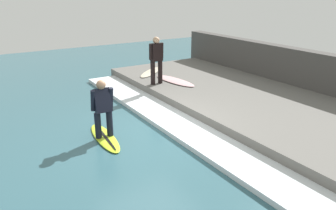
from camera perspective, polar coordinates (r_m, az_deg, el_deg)
name	(u,v)px	position (r m, az deg, el deg)	size (l,w,h in m)	color
ground_plane	(148,135)	(8.51, -3.58, -5.20)	(28.00, 28.00, 0.00)	#335B66
concrete_ledge	(252,103)	(10.59, 14.34, 0.33)	(4.40, 11.97, 0.35)	#66635E
back_wall	(304,73)	(12.26, 22.62, 5.10)	(0.50, 12.57, 1.60)	#474442
wave_foam_crest	(179,125)	(8.94, 1.87, -3.46)	(1.11, 11.37, 0.12)	silver
surfboard_riding	(105,137)	(8.43, -10.95, -5.56)	(0.60, 1.91, 0.07)	#BFE02D
surfer_riding	(103,106)	(8.11, -11.33, -0.16)	(0.56, 0.45, 1.47)	black
surfer_waiting_near	(156,58)	(11.51, -2.04, 8.20)	(0.57, 0.28, 1.66)	black
surfboard_waiting_near	(175,81)	(12.02, 1.20, 4.28)	(0.81, 2.06, 0.06)	beige
surfboard_spare	(151,72)	(13.29, -3.01, 5.76)	(1.72, 1.54, 0.06)	beige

